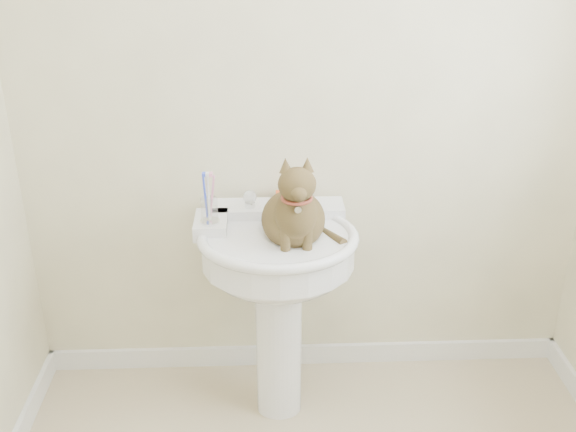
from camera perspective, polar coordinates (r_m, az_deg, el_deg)
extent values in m
cube|color=white|center=(3.00, 1.44, -11.60)|extent=(2.20, 0.02, 0.09)
cylinder|color=white|center=(2.61, -0.78, -10.81)|extent=(0.17, 0.17, 0.62)
cylinder|color=white|center=(2.40, -0.84, -2.96)|extent=(0.54, 0.54, 0.12)
ellipsoid|color=white|center=(2.43, -0.83, -4.19)|extent=(0.50, 0.43, 0.20)
torus|color=white|center=(2.37, -0.84, -1.80)|extent=(0.57, 0.57, 0.04)
cube|color=white|center=(2.54, -0.97, 0.44)|extent=(0.51, 0.14, 0.05)
cube|color=white|center=(2.45, -6.53, -0.75)|extent=(0.12, 0.18, 0.05)
cylinder|color=silver|center=(2.49, -0.95, 1.09)|extent=(0.05, 0.05, 0.05)
cylinder|color=silver|center=(2.43, -0.93, 1.26)|extent=(0.04, 0.04, 0.14)
sphere|color=white|center=(2.50, -3.49, 1.65)|extent=(0.06, 0.06, 0.06)
sphere|color=white|center=(2.50, 1.55, 1.73)|extent=(0.06, 0.06, 0.06)
cube|color=#F1521C|center=(2.56, 0.00, 1.69)|extent=(0.09, 0.06, 0.03)
cylinder|color=silver|center=(2.40, -6.62, -0.46)|extent=(0.07, 0.07, 0.01)
cylinder|color=white|center=(2.38, -6.67, 0.54)|extent=(0.06, 0.06, 0.09)
cylinder|color=blue|center=(2.36, -7.02, 1.64)|extent=(0.01, 0.01, 0.17)
cylinder|color=white|center=(2.36, -6.73, 1.64)|extent=(0.01, 0.01, 0.17)
cylinder|color=pink|center=(2.36, -6.44, 1.65)|extent=(0.01, 0.01, 0.17)
ellipsoid|color=brown|center=(2.35, 0.47, -0.27)|extent=(0.22, 0.26, 0.20)
ellipsoid|color=brown|center=(2.24, 0.59, 0.23)|extent=(0.15, 0.14, 0.18)
ellipsoid|color=brown|center=(2.17, 0.65, 2.70)|extent=(0.13, 0.11, 0.11)
cone|color=brown|center=(2.17, -0.31, 4.33)|extent=(0.04, 0.04, 0.05)
cone|color=brown|center=(2.17, 1.56, 4.36)|extent=(0.04, 0.04, 0.05)
cylinder|color=brown|center=(2.41, 3.23, -1.49)|extent=(0.03, 0.03, 0.23)
torus|color=maroon|center=(2.20, 0.63, 1.51)|extent=(0.11, 0.11, 0.01)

